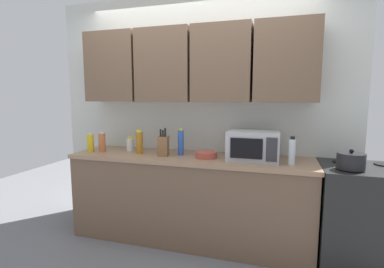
{
  "coord_description": "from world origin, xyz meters",
  "views": [
    {
      "loc": [
        0.86,
        -3.06,
        1.51
      ],
      "look_at": [
        0.02,
        -0.25,
        1.12
      ],
      "focal_mm": 26.81,
      "sensor_mm": 36.0,
      "label": 1
    }
  ],
  "objects_px": {
    "kettle": "(351,161)",
    "bottle_yellow_mustard": "(90,143)",
    "bowl_ceramic_small": "(206,155)",
    "bottle_white_jar": "(130,144)",
    "knife_block": "(163,146)",
    "bottle_blue_cleaner": "(181,142)",
    "stove_range": "(364,217)",
    "bottle_clear_tall": "(292,151)",
    "microwave": "(253,145)",
    "bottle_spice_jar": "(102,142)",
    "bottle_amber_vinegar": "(139,142)"
  },
  "relations": [
    {
      "from": "bottle_white_jar",
      "to": "microwave",
      "type": "bearing_deg",
      "value": -2.9
    },
    {
      "from": "bowl_ceramic_small",
      "to": "bottle_yellow_mustard",
      "type": "bearing_deg",
      "value": -177.53
    },
    {
      "from": "bottle_yellow_mustard",
      "to": "bottle_clear_tall",
      "type": "height_order",
      "value": "bottle_clear_tall"
    },
    {
      "from": "bottle_yellow_mustard",
      "to": "bowl_ceramic_small",
      "type": "distance_m",
      "value": 1.3
    },
    {
      "from": "bottle_spice_jar",
      "to": "kettle",
      "type": "bearing_deg",
      "value": -2.13
    },
    {
      "from": "bottle_amber_vinegar",
      "to": "bowl_ceramic_small",
      "type": "distance_m",
      "value": 0.74
    },
    {
      "from": "knife_block",
      "to": "bottle_spice_jar",
      "type": "distance_m",
      "value": 0.73
    },
    {
      "from": "bottle_yellow_mustard",
      "to": "bowl_ceramic_small",
      "type": "relative_size",
      "value": 0.95
    },
    {
      "from": "bottle_yellow_mustard",
      "to": "microwave",
      "type": "bearing_deg",
      "value": 2.93
    },
    {
      "from": "bottle_yellow_mustard",
      "to": "bottle_blue_cleaner",
      "type": "height_order",
      "value": "bottle_blue_cleaner"
    },
    {
      "from": "bottle_spice_jar",
      "to": "stove_range",
      "type": "bearing_deg",
      "value": 1.09
    },
    {
      "from": "bottle_clear_tall",
      "to": "bottle_amber_vinegar",
      "type": "bearing_deg",
      "value": 177.01
    },
    {
      "from": "kettle",
      "to": "microwave",
      "type": "xyz_separation_m",
      "value": [
        -0.81,
        0.16,
        0.06
      ]
    },
    {
      "from": "kettle",
      "to": "bottle_white_jar",
      "type": "distance_m",
      "value": 2.17
    },
    {
      "from": "kettle",
      "to": "knife_block",
      "type": "xyz_separation_m",
      "value": [
        -1.7,
        0.09,
        0.03
      ]
    },
    {
      "from": "stove_range",
      "to": "bottle_clear_tall",
      "type": "relative_size",
      "value": 3.58
    },
    {
      "from": "stove_range",
      "to": "bottle_clear_tall",
      "type": "xyz_separation_m",
      "value": [
        -0.63,
        -0.09,
        0.57
      ]
    },
    {
      "from": "bottle_white_jar",
      "to": "bottle_blue_cleaner",
      "type": "distance_m",
      "value": 0.62
    },
    {
      "from": "bowl_ceramic_small",
      "to": "knife_block",
      "type": "bearing_deg",
      "value": -175.69
    },
    {
      "from": "bottle_blue_cleaner",
      "to": "knife_block",
      "type": "bearing_deg",
      "value": -153.6
    },
    {
      "from": "microwave",
      "to": "bowl_ceramic_small",
      "type": "relative_size",
      "value": 2.19
    },
    {
      "from": "bottle_spice_jar",
      "to": "bottle_clear_tall",
      "type": "relative_size",
      "value": 0.86
    },
    {
      "from": "bottle_yellow_mustard",
      "to": "bottle_white_jar",
      "type": "bearing_deg",
      "value": 21.5
    },
    {
      "from": "knife_block",
      "to": "bowl_ceramic_small",
      "type": "relative_size",
      "value": 1.32
    },
    {
      "from": "bottle_white_jar",
      "to": "bottle_clear_tall",
      "type": "height_order",
      "value": "bottle_clear_tall"
    },
    {
      "from": "stove_range",
      "to": "bottle_clear_tall",
      "type": "height_order",
      "value": "bottle_clear_tall"
    },
    {
      "from": "knife_block",
      "to": "bottle_blue_cleaner",
      "type": "xyz_separation_m",
      "value": [
        0.16,
        0.08,
        0.03
      ]
    },
    {
      "from": "stove_range",
      "to": "bottle_amber_vinegar",
      "type": "distance_m",
      "value": 2.24
    },
    {
      "from": "bottle_yellow_mustard",
      "to": "bottle_clear_tall",
      "type": "distance_m",
      "value": 2.1
    },
    {
      "from": "kettle",
      "to": "bottle_yellow_mustard",
      "type": "bearing_deg",
      "value": 178.49
    },
    {
      "from": "bottle_blue_cleaner",
      "to": "bowl_ceramic_small",
      "type": "relative_size",
      "value": 1.27
    },
    {
      "from": "microwave",
      "to": "bottle_white_jar",
      "type": "bearing_deg",
      "value": 177.1
    },
    {
      "from": "bottle_white_jar",
      "to": "bottle_amber_vinegar",
      "type": "bearing_deg",
      "value": -30.27
    },
    {
      "from": "kettle",
      "to": "knife_block",
      "type": "bearing_deg",
      "value": 176.96
    },
    {
      "from": "bottle_white_jar",
      "to": "bottle_clear_tall",
      "type": "xyz_separation_m",
      "value": [
        1.7,
        -0.17,
        0.05
      ]
    },
    {
      "from": "bottle_spice_jar",
      "to": "bottle_yellow_mustard",
      "type": "distance_m",
      "value": 0.13
    },
    {
      "from": "kettle",
      "to": "bottle_amber_vinegar",
      "type": "height_order",
      "value": "bottle_amber_vinegar"
    },
    {
      "from": "kettle",
      "to": "bottle_yellow_mustard",
      "type": "distance_m",
      "value": 2.56
    },
    {
      "from": "microwave",
      "to": "knife_block",
      "type": "distance_m",
      "value": 0.9
    },
    {
      "from": "bottle_spice_jar",
      "to": "bottle_amber_vinegar",
      "type": "bearing_deg",
      "value": 5.44
    },
    {
      "from": "microwave",
      "to": "bottle_clear_tall",
      "type": "bearing_deg",
      "value": -17.11
    },
    {
      "from": "stove_range",
      "to": "microwave",
      "type": "bearing_deg",
      "value": 178.96
    },
    {
      "from": "stove_range",
      "to": "knife_block",
      "type": "bearing_deg",
      "value": -178.49
    },
    {
      "from": "bottle_clear_tall",
      "to": "bottle_white_jar",
      "type": "bearing_deg",
      "value": 174.12
    },
    {
      "from": "knife_block",
      "to": "bottle_amber_vinegar",
      "type": "bearing_deg",
      "value": 172.01
    },
    {
      "from": "kettle",
      "to": "bottle_clear_tall",
      "type": "distance_m",
      "value": 0.46
    },
    {
      "from": "bottle_white_jar",
      "to": "bottle_yellow_mustard",
      "type": "xyz_separation_m",
      "value": [
        -0.4,
        -0.16,
        0.02
      ]
    },
    {
      "from": "bottle_spice_jar",
      "to": "bottle_white_jar",
      "type": "xyz_separation_m",
      "value": [
        0.27,
        0.14,
        -0.03
      ]
    },
    {
      "from": "bottle_white_jar",
      "to": "bowl_ceramic_small",
      "type": "xyz_separation_m",
      "value": [
        0.9,
        -0.1,
        -0.04
      ]
    },
    {
      "from": "kettle",
      "to": "bowl_ceramic_small",
      "type": "distance_m",
      "value": 1.27
    }
  ]
}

